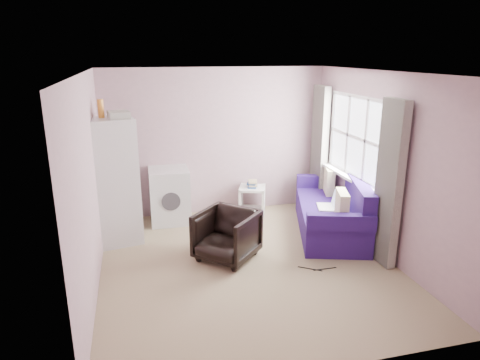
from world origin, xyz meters
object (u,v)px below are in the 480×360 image
object	(u,v)px
sofa	(334,212)
fridge	(114,180)
armchair	(227,233)
washing_machine	(169,194)
side_table	(252,198)

from	to	relation	value
sofa	fridge	bearing A→B (deg)	-171.02
armchair	washing_machine	world-z (taller)	washing_machine
armchair	fridge	xyz separation A→B (m)	(-1.45, 0.98, 0.57)
armchair	side_table	world-z (taller)	armchair
armchair	fridge	bearing A→B (deg)	-170.45
washing_machine	armchair	bearing A→B (deg)	-67.15
washing_machine	side_table	world-z (taller)	washing_machine
sofa	armchair	bearing A→B (deg)	-147.51
side_table	sofa	distance (m)	1.50
fridge	side_table	world-z (taller)	fridge
fridge	sofa	bearing A→B (deg)	-19.26
armchair	side_table	distance (m)	1.78
side_table	fridge	bearing A→B (deg)	-165.13
fridge	washing_machine	size ratio (longest dim) A/B	2.33
fridge	washing_machine	bearing A→B (deg)	24.08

